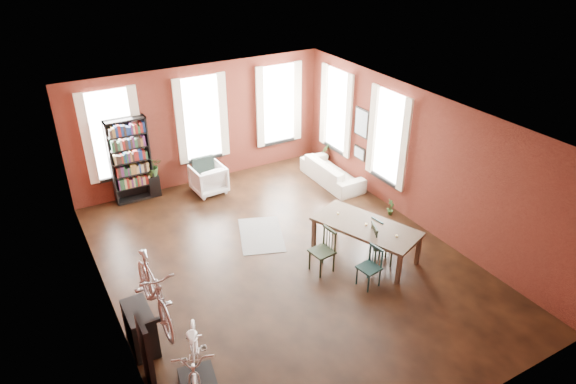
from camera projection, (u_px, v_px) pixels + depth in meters
room at (280, 158)px, 10.46m from camera, size 9.00×9.04×3.22m
dining_table at (365, 240)px, 10.95m from camera, size 1.77×2.45×0.76m
dining_chair_a at (369, 268)px, 10.03m from camera, size 0.44×0.44×0.85m
dining_chair_b at (322, 251)px, 10.43m from camera, size 0.48×0.48×0.95m
dining_chair_c at (382, 244)px, 10.67m from camera, size 0.56×0.56×0.93m
dining_chair_d at (381, 233)px, 11.17m from camera, size 0.40×0.40×0.79m
bookshelf at (130, 160)px, 12.79m from camera, size 1.00×0.32×2.20m
white_armchair at (208, 178)px, 13.46m from camera, size 0.85×0.80×0.84m
cream_sofa at (332, 168)px, 13.97m from camera, size 0.61×2.08×0.81m
striped_rug at (261, 235)px, 11.81m from camera, size 1.43×1.76×0.01m
bike_trainer at (198, 380)px, 8.04m from camera, size 0.63×0.63×0.16m
bike_wall_rack at (147, 356)px, 7.74m from camera, size 0.16×0.60×1.30m
console_table at (140, 328)px, 8.59m from camera, size 0.40×0.80×0.80m
plant_stand at (154, 185)px, 13.37m from camera, size 0.29×0.29×0.57m
plant_by_sofa at (324, 160)px, 15.01m from camera, size 0.55×0.82×0.34m
plant_small at (390, 212)px, 12.58m from camera, size 0.40×0.48×0.15m
bicycle_floor at (192, 336)px, 7.59m from camera, size 0.86×1.05×1.72m
bicycle_hung at (150, 272)px, 7.14m from camera, size 0.47×1.00×1.66m
plant_on_stand at (153, 168)px, 13.15m from camera, size 0.58×0.62×0.41m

